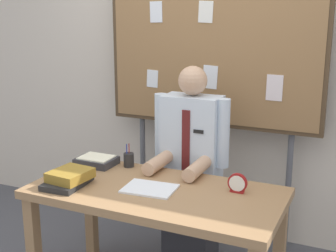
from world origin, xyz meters
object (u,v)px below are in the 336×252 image
(bulletin_board, at_px, (212,47))
(person, at_px, (191,174))
(desk_clock, at_px, (237,184))
(book_stack, at_px, (69,178))
(pen_holder, at_px, (129,160))
(paper_tray, at_px, (96,161))
(desk, at_px, (156,205))
(open_notebook, at_px, (150,189))

(bulletin_board, bearing_deg, person, -89.99)
(person, height_order, desk_clock, person)
(person, xyz_separation_m, book_stack, (-0.51, -0.73, 0.13))
(desk_clock, bearing_deg, pen_holder, 170.52)
(pen_holder, xyz_separation_m, paper_tray, (-0.22, -0.06, -0.02))
(person, bearing_deg, desk_clock, -41.80)
(desk, height_order, person, person)
(bulletin_board, height_order, book_stack, bulletin_board)
(bulletin_board, bearing_deg, desk_clock, -60.35)
(desk, relative_size, book_stack, 4.97)
(desk, bearing_deg, desk_clock, 19.16)
(bulletin_board, height_order, open_notebook, bulletin_board)
(desk_clock, xyz_separation_m, paper_tray, (-1.02, 0.07, -0.02))
(desk, xyz_separation_m, book_stack, (-0.51, -0.16, 0.14))
(open_notebook, distance_m, pen_holder, 0.45)
(book_stack, distance_m, paper_tray, 0.40)
(desk, distance_m, desk_clock, 0.50)
(person, height_order, book_stack, person)
(book_stack, bearing_deg, bulletin_board, 65.45)
(person, height_order, bulletin_board, bulletin_board)
(desk_clock, bearing_deg, book_stack, -161.63)
(open_notebook, bearing_deg, desk, 32.04)
(pen_holder, bearing_deg, paper_tray, -164.98)
(desk, height_order, bulletin_board, bulletin_board)
(person, distance_m, pen_holder, 0.46)
(bulletin_board, xyz_separation_m, book_stack, (-0.51, -1.12, -0.73))
(desk, relative_size, bulletin_board, 0.69)
(desk, distance_m, person, 0.56)
(open_notebook, height_order, pen_holder, pen_holder)
(desk, height_order, pen_holder, pen_holder)
(desk_clock, height_order, pen_holder, pen_holder)
(desk, relative_size, open_notebook, 4.94)
(desk, xyz_separation_m, paper_tray, (-0.57, 0.23, 0.13))
(bulletin_board, xyz_separation_m, paper_tray, (-0.57, -0.72, -0.75))
(bulletin_board, bearing_deg, open_notebook, -91.87)
(desk, bearing_deg, person, 90.00)
(book_stack, height_order, open_notebook, book_stack)
(bulletin_board, height_order, pen_holder, bulletin_board)
(desk, height_order, book_stack, book_stack)
(desk_clock, bearing_deg, bulletin_board, 119.65)
(person, height_order, paper_tray, person)
(person, distance_m, book_stack, 0.90)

